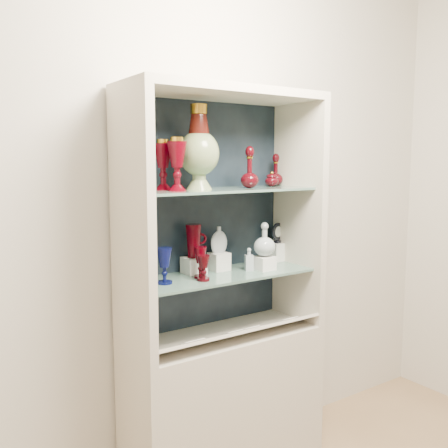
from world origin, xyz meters
TOP-DOWN VIEW (x-y plane):
  - wall_back at (0.00, 1.75)m, footprint 3.50×0.02m
  - cabinet_base at (0.00, 1.53)m, footprint 1.00×0.40m
  - cabinet_back_panel at (0.00, 1.72)m, footprint 0.98×0.02m
  - cabinet_side_left at (-0.48, 1.53)m, footprint 0.04×0.40m
  - cabinet_side_right at (0.48, 1.53)m, footprint 0.04×0.40m
  - cabinet_top_cap at (0.00, 1.53)m, footprint 1.00×0.40m
  - shelf_lower at (0.00, 1.55)m, footprint 0.92×0.34m
  - shelf_upper at (0.00, 1.55)m, footprint 0.92×0.34m
  - label_ledge at (0.00, 1.42)m, footprint 0.92×0.17m
  - label_card_0 at (0.06, 1.42)m, footprint 0.10×0.06m
  - label_card_1 at (0.31, 1.42)m, footprint 0.10×0.06m
  - label_card_2 at (-0.25, 1.42)m, footprint 0.10×0.06m
  - label_card_3 at (-0.02, 1.42)m, footprint 0.10×0.06m
  - pedestal_lamp_left at (-0.29, 1.61)m, footprint 0.09×0.09m
  - pedestal_lamp_right at (-0.27, 1.51)m, footprint 0.11×0.11m
  - enamel_urn at (-0.13, 1.55)m, footprint 0.22×0.22m
  - ruby_decanter_a at (0.14, 1.52)m, footprint 0.11×0.11m
  - ruby_decanter_b at (0.41, 1.64)m, footprint 0.10×0.10m
  - lidded_bowl at (0.34, 1.58)m, footprint 0.08×0.08m
  - cobalt_goblet at (-0.32, 1.53)m, footprint 0.08×0.08m
  - ruby_goblet_tall at (-0.13, 1.54)m, footprint 0.06×0.06m
  - ruby_goblet_small at (-0.15, 1.48)m, footprint 0.08×0.08m
  - riser_ruby_pitcher at (-0.11, 1.64)m, footprint 0.10×0.10m
  - ruby_pitcher at (-0.11, 1.64)m, footprint 0.14×0.10m
  - clear_square_bottle at (0.16, 1.54)m, footprint 0.05×0.05m
  - riser_flat_flask at (0.04, 1.63)m, footprint 0.09×0.09m
  - flat_flask at (0.04, 1.63)m, footprint 0.10×0.04m
  - riser_clear_round_decanter at (0.23, 1.50)m, footprint 0.09×0.09m
  - clear_round_decanter at (0.23, 1.50)m, footprint 0.14×0.14m
  - riser_cameo_medallion at (0.44, 1.65)m, footprint 0.08×0.08m
  - cameo_medallion at (0.44, 1.65)m, footprint 0.10×0.06m

SIDE VIEW (x-z plane):
  - cabinet_base at x=0.00m, z-range 0.00..0.75m
  - label_ledge at x=0.00m, z-range 0.74..0.82m
  - label_card_0 at x=0.06m, z-range 0.78..0.81m
  - label_card_1 at x=0.31m, z-range 0.78..0.81m
  - label_card_2 at x=-0.25m, z-range 0.78..0.81m
  - label_card_3 at x=-0.02m, z-range 0.78..0.81m
  - shelf_lower at x=0.00m, z-range 1.04..1.05m
  - riser_clear_round_decanter at x=0.23m, z-range 1.05..1.12m
  - riser_ruby_pitcher at x=-0.11m, z-range 1.05..1.13m
  - riser_flat_flask at x=0.04m, z-range 1.05..1.14m
  - riser_cameo_medallion at x=0.44m, z-range 1.05..1.15m
  - clear_square_bottle at x=0.16m, z-range 1.05..1.17m
  - ruby_goblet_small at x=-0.15m, z-range 1.05..1.17m
  - ruby_goblet_tall at x=-0.13m, z-range 1.05..1.20m
  - cobalt_goblet at x=-0.32m, z-range 1.05..1.21m
  - clear_round_decanter at x=0.23m, z-range 1.12..1.29m
  - cameo_medallion at x=0.44m, z-range 1.15..1.27m
  - flat_flask at x=0.04m, z-range 1.14..1.28m
  - ruby_pitcher at x=-0.11m, z-range 1.13..1.29m
  - cabinet_back_panel at x=0.00m, z-range 0.75..1.90m
  - cabinet_side_left at x=-0.48m, z-range 0.75..1.90m
  - cabinet_side_right at x=0.48m, z-range 0.75..1.90m
  - wall_back at x=0.00m, z-range 0.00..2.80m
  - shelf_upper at x=0.00m, z-range 1.46..1.47m
  - lidded_bowl at x=0.34m, z-range 1.47..1.55m
  - ruby_decanter_b at x=0.41m, z-range 1.47..1.65m
  - ruby_decanter_a at x=0.14m, z-range 1.47..1.70m
  - pedestal_lamp_left at x=-0.29m, z-range 1.47..1.70m
  - pedestal_lamp_right at x=-0.27m, z-range 1.47..1.71m
  - enamel_urn at x=-0.13m, z-range 1.47..1.86m
  - cabinet_top_cap at x=0.00m, z-range 1.90..1.94m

